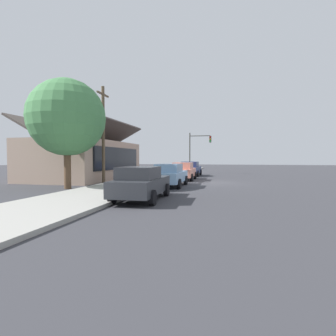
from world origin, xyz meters
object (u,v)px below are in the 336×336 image
at_px(traffic_light_main, 198,146).
at_px(utility_pole_wooden, 103,133).
at_px(car_navy, 191,169).
at_px(car_coral, 184,171).
at_px(car_charcoal, 141,183).
at_px(fire_hydrant_red, 173,173).
at_px(car_skyblue, 170,175).
at_px(shade_tree, 67,118).

xyz_separation_m(traffic_light_main, utility_pole_wooden, (-14.81, 5.66, 0.44)).
relative_size(traffic_light_main, utility_pole_wooden, 0.69).
bearing_deg(utility_pole_wooden, car_navy, -27.60).
bearing_deg(car_coral, car_charcoal, 178.81).
distance_m(car_charcoal, car_coral, 11.67).
relative_size(car_navy, utility_pole_wooden, 0.60).
relative_size(car_charcoal, fire_hydrant_red, 6.50).
height_order(car_navy, traffic_light_main, traffic_light_main).
xyz_separation_m(car_coral, traffic_light_main, (10.19, -0.13, 2.68)).
bearing_deg(car_navy, car_skyblue, -178.70).
bearing_deg(traffic_light_main, car_navy, 176.21).
bearing_deg(car_navy, fire_hydrant_red, 157.66).
bearing_deg(car_skyblue, car_navy, 0.63).
relative_size(shade_tree, fire_hydrant_red, 9.90).
distance_m(car_charcoal, traffic_light_main, 22.03).
height_order(car_coral, car_navy, same).
height_order(car_navy, fire_hydrant_red, car_navy).
distance_m(car_skyblue, car_coral, 5.57).
bearing_deg(car_coral, traffic_light_main, -1.65).
relative_size(traffic_light_main, fire_hydrant_red, 7.32).
bearing_deg(car_navy, car_coral, -177.69).
bearing_deg(car_skyblue, car_coral, -0.39).
relative_size(car_skyblue, shade_tree, 0.64).
distance_m(shade_tree, utility_pole_wooden, 3.87).
xyz_separation_m(car_coral, utility_pole_wooden, (-4.61, 5.53, 3.11)).
xyz_separation_m(car_charcoal, fire_hydrant_red, (14.09, 1.48, -0.32)).
distance_m(car_coral, utility_pole_wooden, 7.85).
distance_m(car_charcoal, shade_tree, 7.89).
relative_size(car_charcoal, shade_tree, 0.66).
height_order(car_skyblue, car_navy, same).
relative_size(car_navy, shade_tree, 0.64).
relative_size(car_skyblue, car_navy, 1.00).
distance_m(car_skyblue, traffic_light_main, 15.99).
distance_m(car_skyblue, utility_pole_wooden, 6.40).
bearing_deg(shade_tree, car_charcoal, -118.26).
bearing_deg(fire_hydrant_red, car_navy, -22.89).
relative_size(shade_tree, traffic_light_main, 1.35).
xyz_separation_m(shade_tree, utility_pole_wooden, (3.77, -0.64, -0.64)).
bearing_deg(shade_tree, car_skyblue, -65.37).
height_order(car_charcoal, utility_pole_wooden, utility_pole_wooden).
bearing_deg(utility_pole_wooden, shade_tree, 170.41).
relative_size(car_navy, traffic_light_main, 0.87).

